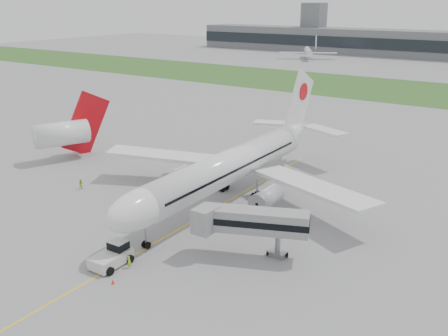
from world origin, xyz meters
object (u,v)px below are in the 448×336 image
Objects in this scene: airliner at (233,164)px; ground_crew_near at (129,262)px; pushback_tug at (113,255)px; jet_bridge at (248,221)px; neighbor_aircraft at (65,132)px.

ground_crew_near is at bearing -86.00° from airliner.
jet_bridge is at bearing 39.65° from pushback_tug.
pushback_tug is 45.07m from neighbor_aircraft.
neighbor_aircraft is at bearing 142.13° from jet_bridge.
airliner is at bearing 24.20° from neighbor_aircraft.
neighbor_aircraft reaches higher than ground_crew_near.
pushback_tug is 0.31× the size of neighbor_aircraft.
jet_bridge reaches higher than ground_crew_near.
airliner is 10.68× the size of pushback_tug.
jet_bridge is (11.66, -14.46, -1.03)m from airliner.
ground_crew_near is (-9.94, -10.18, -3.87)m from jet_bridge.
airliner is at bearing 106.40° from jet_bridge.
ground_crew_near is at bearing -156.79° from jet_bridge.
jet_bridge is 0.78× the size of neighbor_aircraft.
neighbor_aircraft is (-37.71, 24.32, 4.16)m from pushback_tug.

